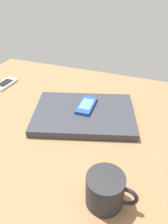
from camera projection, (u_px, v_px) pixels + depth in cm
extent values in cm
cube|color=olive|center=(87.00, 124.00, 75.11)|extent=(120.00, 80.00, 3.00)
cube|color=#33353D|center=(84.00, 114.00, 75.44)|extent=(40.14, 33.52, 2.50)
cube|color=#1E479E|center=(86.00, 105.00, 76.49)|extent=(5.58, 11.42, 1.11)
cube|color=#5993E0|center=(86.00, 104.00, 76.14)|extent=(4.28, 7.11, 0.14)
cube|color=silver|center=(5.00, 84.00, 95.34)|extent=(5.57, 11.72, 1.16)
cube|color=black|center=(5.00, 83.00, 94.97)|extent=(4.27, 7.30, 0.14)
cylinder|color=#262628|center=(105.00, 190.00, 46.96)|extent=(8.50, 8.50, 8.17)
torus|color=#262628|center=(126.00, 196.00, 45.66)|extent=(5.48, 0.90, 5.48)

